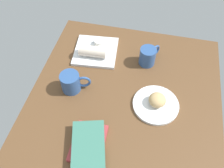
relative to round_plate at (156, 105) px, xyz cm
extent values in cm
cube|color=brown|center=(4.41, -14.85, -2.70)|extent=(110.00, 90.00, 4.00)
cylinder|color=white|center=(0.00, 0.00, 0.00)|extent=(21.29, 21.29, 1.40)
ellipsoid|color=tan|center=(-0.46, 0.19, 3.37)|extent=(8.43, 8.40, 5.34)
cube|color=white|center=(-27.31, -35.96, 0.10)|extent=(24.89, 24.89, 1.60)
cylinder|color=silver|center=(-32.41, -35.49, 2.27)|extent=(5.08, 5.08, 2.75)
cylinder|color=#C85E2F|center=(-32.41, -35.49, 3.35)|extent=(4.16, 4.16, 0.40)
cylinder|color=beige|center=(-23.23, -36.33, 3.88)|extent=(6.63, 14.58, 5.97)
cube|color=#A53338|center=(24.99, -25.10, 0.32)|extent=(18.26, 13.54, 2.03)
cube|color=#387260|center=(26.80, -24.41, 2.64)|extent=(23.40, 18.15, 2.62)
cylinder|color=#2D518C|center=(-0.86, -41.04, 4.18)|extent=(9.20, 9.20, 9.76)
cylinder|color=#A27333|center=(-0.86, -41.04, 8.46)|extent=(7.54, 7.54, 0.40)
torus|color=#2D518C|center=(-2.51, -35.05, 4.18)|extent=(3.02, 7.12, 7.06)
cylinder|color=#2D518C|center=(-25.68, -7.70, 4.13)|extent=(8.38, 8.38, 9.65)
cylinder|color=#B66F35|center=(-25.68, -7.70, 8.35)|extent=(6.87, 6.87, 0.40)
torus|color=#2D518C|center=(-30.45, -4.43, 4.13)|extent=(6.45, 4.94, 6.99)
camera|label=1|loc=(62.33, -6.74, 93.92)|focal=38.46mm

